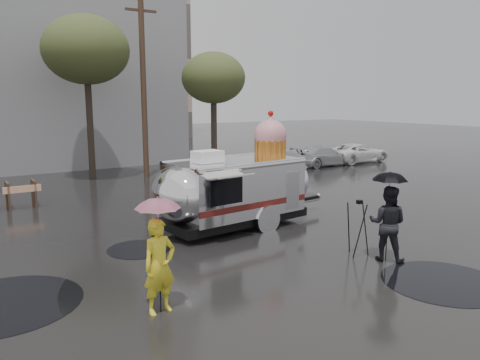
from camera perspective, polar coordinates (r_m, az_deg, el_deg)
ground at (r=11.67m, az=3.18°, el=-10.28°), size 120.00×120.00×0.00m
puddles at (r=12.33m, az=-1.19°, el=-9.11°), size 14.08×11.47×0.01m
utility_pole at (r=24.54m, az=-11.68°, el=11.09°), size 1.60×0.28×9.00m
tree_mid at (r=24.81m, az=-18.27°, el=14.77°), size 4.20×4.20×8.03m
tree_right at (r=25.17m, az=-3.25°, el=12.23°), size 3.36×3.36×6.42m
parked_cars at (r=27.90m, az=8.26°, el=2.99°), size 13.20×1.90×1.50m
airstream_trailer at (r=14.73m, az=-0.38°, el=-0.74°), size 6.88×3.01×3.71m
person_left at (r=9.06m, az=-9.79°, el=-10.31°), size 0.71×0.52×1.83m
umbrella_pink at (r=8.77m, az=-9.98°, el=-4.24°), size 1.04×1.04×2.26m
person_right at (r=12.26m, az=17.54°, el=-5.07°), size 0.91×1.05×1.91m
umbrella_black at (r=12.05m, az=17.78°, el=-0.65°), size 1.07×1.07×2.28m
tripod at (r=12.48m, az=14.21°, el=-5.07°), size 0.56×0.61×1.47m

